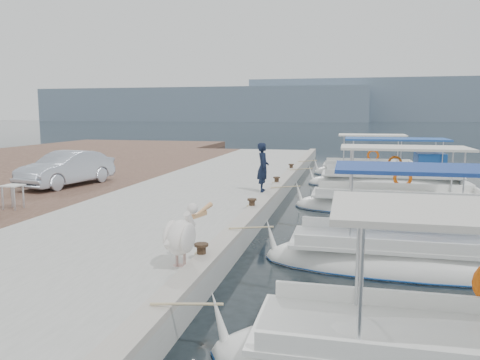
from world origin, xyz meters
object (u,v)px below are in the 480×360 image
Objects in this scene: fishing_caique_b at (421,263)px; fishing_caique_d at (392,182)px; pelican at (181,236)px; fishing_caique_e at (368,173)px; parked_car at (67,169)px; fishing_caique_c at (396,207)px; fisherman at (263,167)px.

fishing_caique_d is at bearing 87.96° from fishing_caique_b.
pelican is at bearing -152.18° from fishing_caique_b.
fishing_caique_e is at bearing 91.82° from fishing_caique_b.
pelican is at bearing -109.32° from fishing_caique_d.
fishing_caique_b reaches higher than pelican.
parked_car is (-12.51, 5.96, 1.06)m from fishing_caique_b.
parked_car is (-12.58, -0.36, 1.06)m from fishing_caique_c.
fishing_caique_d reaches higher than parked_car.
parked_car is at bearing 79.45° from fisherman.
fisherman is at bearing -113.12° from fishing_caique_e.
fishing_caique_e is (-0.93, 3.96, -0.06)m from fishing_caique_d.
fishing_caique_b is 7.90m from fisherman.
fishing_caique_c is 9.65m from fishing_caique_e.
fishing_caique_c reaches higher than parked_car.
parked_car is at bearing -178.36° from fishing_caique_c.
pelican is at bearing -35.63° from parked_car.
fisherman is at bearing -131.54° from fishing_caique_d.
fishing_caique_b is 5.33m from pelican.
pelican is 8.71m from fisherman.
fishing_caique_c is at bearing -93.62° from fishing_caique_d.
fishing_caique_c and fishing_caique_e have the same top height.
fishing_caique_d and fishing_caique_e have the same top height.
pelican is at bearing 167.31° from fisherman.
fishing_caique_b is at bearing 27.82° from pelican.
fishing_caique_b and fishing_caique_c have the same top height.
fisherman is at bearing 126.55° from fishing_caique_b.
fishing_caique_d is 4.07m from fishing_caique_e.
fishing_caique_d is at bearing 70.68° from pelican.
fishing_caique_b is at bearing -156.21° from fisherman.
fisherman is (-4.64, 6.26, 1.28)m from fishing_caique_b.
fishing_caique_d is 1.28× the size of fishing_caique_e.
fishing_caique_e is 3.97× the size of pelican.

